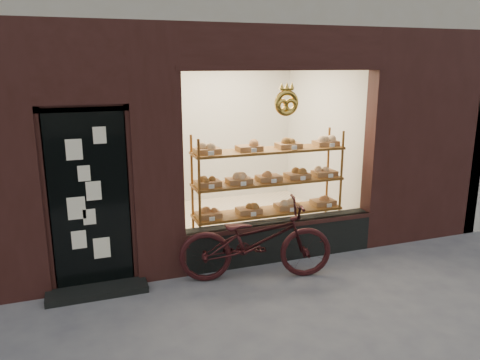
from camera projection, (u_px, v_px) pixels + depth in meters
name	position (u px, v px, depth m)	size (l,w,h in m)	color
ground	(330.00, 350.00, 4.43)	(90.00, 90.00, 0.00)	slate
display_shelf	(268.00, 191.00, 6.69)	(2.20, 0.45, 1.70)	brown
bicycle	(256.00, 241.00, 5.80)	(0.67, 1.91, 1.00)	black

